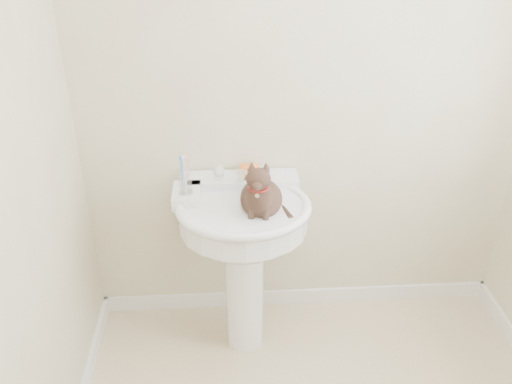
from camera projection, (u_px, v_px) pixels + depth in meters
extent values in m
cube|color=white|center=(297.00, 296.00, 3.14)|extent=(2.20, 0.02, 0.09)
cylinder|color=white|center=(245.00, 292.00, 2.72)|extent=(0.19, 0.19, 0.67)
cylinder|color=white|center=(244.00, 217.00, 2.51)|extent=(0.59, 0.59, 0.13)
ellipsoid|color=white|center=(244.00, 229.00, 2.54)|extent=(0.55, 0.48, 0.21)
torus|color=white|center=(244.00, 206.00, 2.48)|extent=(0.63, 0.63, 0.04)
cube|color=white|center=(242.00, 182.00, 2.65)|extent=(0.55, 0.15, 0.06)
cube|color=white|center=(187.00, 196.00, 2.53)|extent=(0.13, 0.20, 0.06)
cylinder|color=silver|center=(242.00, 176.00, 2.59)|extent=(0.05, 0.05, 0.05)
cylinder|color=silver|center=(242.00, 175.00, 2.53)|extent=(0.04, 0.04, 0.14)
sphere|color=white|center=(219.00, 171.00, 2.59)|extent=(0.06, 0.06, 0.06)
sphere|color=white|center=(264.00, 170.00, 2.60)|extent=(0.06, 0.06, 0.06)
cube|color=orange|center=(249.00, 169.00, 2.67)|extent=(0.10, 0.07, 0.03)
cylinder|color=silver|center=(186.00, 192.00, 2.49)|extent=(0.07, 0.07, 0.01)
cylinder|color=white|center=(185.00, 184.00, 2.47)|extent=(0.06, 0.06, 0.09)
cylinder|color=#357CC5|center=(182.00, 174.00, 2.44)|extent=(0.01, 0.01, 0.17)
cylinder|color=silver|center=(185.00, 174.00, 2.44)|extent=(0.01, 0.01, 0.17)
cylinder|color=pink|center=(187.00, 174.00, 2.44)|extent=(0.01, 0.01, 0.17)
ellipsoid|color=#492E23|center=(260.00, 198.00, 2.44)|extent=(0.19, 0.22, 0.17)
ellipsoid|color=#492E23|center=(262.00, 196.00, 2.34)|extent=(0.12, 0.12, 0.16)
ellipsoid|color=#492E23|center=(262.00, 179.00, 2.27)|extent=(0.11, 0.10, 0.10)
cone|color=#492E23|center=(255.00, 167.00, 2.26)|extent=(0.04, 0.04, 0.04)
cone|color=#492E23|center=(269.00, 166.00, 2.26)|extent=(0.04, 0.04, 0.04)
cylinder|color=#492E23|center=(282.00, 207.00, 2.49)|extent=(0.03, 0.03, 0.20)
torus|color=maroon|center=(262.00, 187.00, 2.30)|extent=(0.09, 0.09, 0.01)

